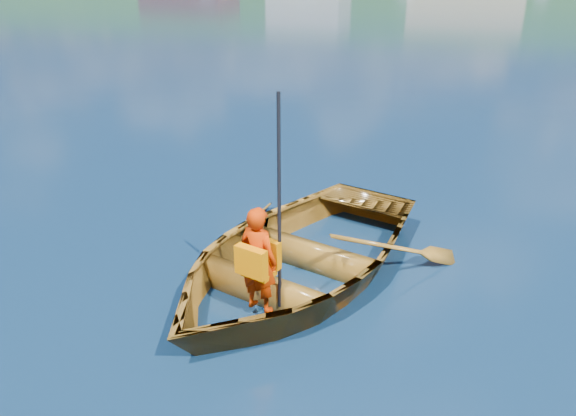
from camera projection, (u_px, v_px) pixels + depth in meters
ground at (358, 262)px, 6.87m from camera, size 600.00×600.00×0.00m
rowboat at (295, 255)px, 6.46m from camera, size 3.94×4.78×0.86m
child_paddler at (259, 259)px, 5.54m from camera, size 0.47×0.41×2.23m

